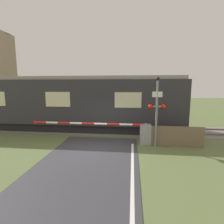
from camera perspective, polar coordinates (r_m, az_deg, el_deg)
ground_plane at (r=9.23m, az=-5.29°, el=-12.01°), size 80.00×80.00×0.00m
track_bed at (r=13.05m, az=-1.57°, el=-5.67°), size 36.00×3.20×0.13m
train at (r=13.50m, az=-14.63°, el=2.99°), size 16.78×3.04×3.88m
crossing_barrier at (r=9.88m, az=6.90°, el=-6.49°), size 6.89×0.44×1.20m
signal_post at (r=9.41m, az=14.41°, el=1.30°), size 0.98×0.26×3.69m
distant_building at (r=35.13m, az=-32.40°, el=12.22°), size 3.60×3.60×12.34m
roadside_fence at (r=10.05m, az=20.51°, el=-7.51°), size 2.75×0.06×1.10m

